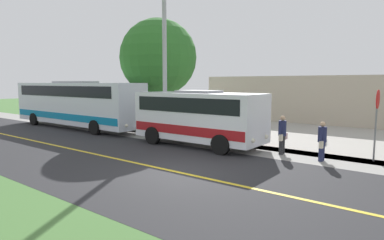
# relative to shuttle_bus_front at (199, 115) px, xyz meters

# --- Properties ---
(ground_plane) EXTENTS (120.00, 120.00, 0.00)m
(ground_plane) POSITION_rel_shuttle_bus_front_xyz_m (4.48, 2.34, -1.53)
(ground_plane) COLOR #477238
(road_surface) EXTENTS (8.00, 100.00, 0.01)m
(road_surface) POSITION_rel_shuttle_bus_front_xyz_m (4.48, 2.34, -1.52)
(road_surface) COLOR #28282B
(road_surface) RESTS_ON ground
(sidewalk) EXTENTS (2.40, 100.00, 0.01)m
(sidewalk) POSITION_rel_shuttle_bus_front_xyz_m (-0.72, 2.34, -1.52)
(sidewalk) COLOR gray
(sidewalk) RESTS_ON ground
(parking_lot_surface) EXTENTS (14.00, 36.00, 0.01)m
(parking_lot_surface) POSITION_rel_shuttle_bus_front_xyz_m (-7.92, 5.34, -1.52)
(parking_lot_surface) COLOR #9E9991
(parking_lot_surface) RESTS_ON ground
(road_centre_line) EXTENTS (0.16, 100.00, 0.00)m
(road_centre_line) POSITION_rel_shuttle_bus_front_xyz_m (4.48, 2.34, -1.52)
(road_centre_line) COLOR gold
(road_centre_line) RESTS_ON ground
(shuttle_bus_front) EXTENTS (2.61, 6.79, 2.77)m
(shuttle_bus_front) POSITION_rel_shuttle_bus_front_xyz_m (0.00, 0.00, 0.00)
(shuttle_bus_front) COLOR white
(shuttle_bus_front) RESTS_ON ground
(transit_bus_rear) EXTENTS (2.56, 12.01, 3.25)m
(transit_bus_rear) POSITION_rel_shuttle_bus_front_xyz_m (0.03, -10.64, 0.26)
(transit_bus_rear) COLOR silver
(transit_bus_rear) RESTS_ON ground
(pedestrian_with_bags) EXTENTS (0.72, 0.34, 1.60)m
(pedestrian_with_bags) POSITION_rel_shuttle_bus_front_xyz_m (-0.37, 5.91, -0.67)
(pedestrian_with_bags) COLOR #1E2347
(pedestrian_with_bags) RESTS_ON ground
(pedestrian_waiting) EXTENTS (0.72, 0.34, 1.72)m
(pedestrian_waiting) POSITION_rel_shuttle_bus_front_xyz_m (-0.60, 4.14, -0.60)
(pedestrian_waiting) COLOR #262628
(pedestrian_waiting) RESTS_ON ground
(stop_sign) EXTENTS (0.76, 0.07, 2.88)m
(stop_sign) POSITION_rel_shuttle_bus_front_xyz_m (-1.62, 7.60, 0.44)
(stop_sign) COLOR slate
(stop_sign) RESTS_ON ground
(street_light_pole) EXTENTS (1.97, 0.24, 8.87)m
(street_light_pole) POSITION_rel_shuttle_bus_front_xyz_m (-0.41, -2.74, 3.32)
(street_light_pole) COLOR #9E9EA3
(street_light_pole) RESTS_ON ground
(tree_curbside) EXTENTS (5.08, 5.08, 7.34)m
(tree_curbside) POSITION_rel_shuttle_bus_front_xyz_m (-2.92, -5.49, 3.26)
(tree_curbside) COLOR brown
(tree_curbside) RESTS_ON ground
(commercial_building) EXTENTS (10.00, 22.38, 3.68)m
(commercial_building) POSITION_rel_shuttle_bus_front_xyz_m (-16.92, 3.53, 0.31)
(commercial_building) COLOR #B7A893
(commercial_building) RESTS_ON ground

